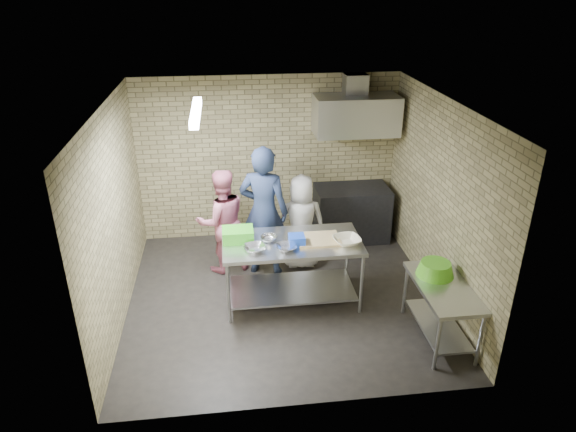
# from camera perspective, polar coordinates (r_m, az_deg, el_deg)

# --- Properties ---
(floor) EXTENTS (4.20, 4.20, 0.00)m
(floor) POSITION_cam_1_polar(r_m,az_deg,el_deg) (7.30, -0.59, -8.91)
(floor) COLOR black
(floor) RESTS_ON ground
(ceiling) EXTENTS (4.20, 4.20, 0.00)m
(ceiling) POSITION_cam_1_polar(r_m,az_deg,el_deg) (6.20, -0.71, 12.22)
(ceiling) COLOR black
(ceiling) RESTS_ON ground
(back_wall) EXTENTS (4.20, 0.06, 2.70)m
(back_wall) POSITION_cam_1_polar(r_m,az_deg,el_deg) (8.48, -2.18, 6.36)
(back_wall) COLOR tan
(back_wall) RESTS_ON ground
(front_wall) EXTENTS (4.20, 0.06, 2.70)m
(front_wall) POSITION_cam_1_polar(r_m,az_deg,el_deg) (4.90, 2.04, -8.90)
(front_wall) COLOR tan
(front_wall) RESTS_ON ground
(left_wall) EXTENTS (0.06, 4.00, 2.70)m
(left_wall) POSITION_cam_1_polar(r_m,az_deg,el_deg) (6.75, -18.64, -0.17)
(left_wall) COLOR tan
(left_wall) RESTS_ON ground
(right_wall) EXTENTS (0.06, 4.00, 2.70)m
(right_wall) POSITION_cam_1_polar(r_m,az_deg,el_deg) (7.16, 16.31, 1.61)
(right_wall) COLOR tan
(right_wall) RESTS_ON ground
(prep_table) EXTENTS (1.82, 0.91, 0.91)m
(prep_table) POSITION_cam_1_polar(r_m,az_deg,el_deg) (7.00, 0.42, -6.09)
(prep_table) COLOR silver
(prep_table) RESTS_ON floor
(side_counter) EXTENTS (0.60, 1.20, 0.75)m
(side_counter) POSITION_cam_1_polar(r_m,az_deg,el_deg) (6.63, 16.44, -10.10)
(side_counter) COLOR silver
(side_counter) RESTS_ON floor
(stove) EXTENTS (1.20, 0.70, 0.90)m
(stove) POSITION_cam_1_polar(r_m,az_deg,el_deg) (8.71, 7.00, 0.32)
(stove) COLOR black
(stove) RESTS_ON floor
(range_hood) EXTENTS (1.30, 0.60, 0.60)m
(range_hood) POSITION_cam_1_polar(r_m,az_deg,el_deg) (8.21, 7.53, 10.97)
(range_hood) COLOR silver
(range_hood) RESTS_ON back_wall
(hood_duct) EXTENTS (0.35, 0.30, 0.30)m
(hood_duct) POSITION_cam_1_polar(r_m,az_deg,el_deg) (8.25, 7.45, 14.26)
(hood_duct) COLOR #A5A8AD
(hood_duct) RESTS_ON back_wall
(wall_shelf) EXTENTS (0.80, 0.20, 0.04)m
(wall_shelf) POSITION_cam_1_polar(r_m,az_deg,el_deg) (8.51, 9.14, 10.12)
(wall_shelf) COLOR #3F2B19
(wall_shelf) RESTS_ON back_wall
(fluorescent_fixture) EXTENTS (0.10, 1.25, 0.08)m
(fluorescent_fixture) POSITION_cam_1_polar(r_m,az_deg,el_deg) (6.18, -10.14, 11.23)
(fluorescent_fixture) COLOR white
(fluorescent_fixture) RESTS_ON ceiling
(green_crate) EXTENTS (0.40, 0.30, 0.16)m
(green_crate) POSITION_cam_1_polar(r_m,az_deg,el_deg) (6.80, -5.56, -2.06)
(green_crate) COLOR green
(green_crate) RESTS_ON prep_table
(blue_tub) EXTENTS (0.20, 0.20, 0.13)m
(blue_tub) POSITION_cam_1_polar(r_m,az_deg,el_deg) (6.66, 0.98, -2.68)
(blue_tub) COLOR blue
(blue_tub) RESTS_ON prep_table
(cutting_board) EXTENTS (0.56, 0.43, 0.03)m
(cutting_board) POSITION_cam_1_polar(r_m,az_deg,el_deg) (6.80, 3.39, -2.59)
(cutting_board) COLOR tan
(cutting_board) RESTS_ON prep_table
(mixing_bowl_a) EXTENTS (0.33, 0.33, 0.07)m
(mixing_bowl_a) POSITION_cam_1_polar(r_m,az_deg,el_deg) (6.54, -3.69, -3.60)
(mixing_bowl_a) COLOR silver
(mixing_bowl_a) RESTS_ON prep_table
(mixing_bowl_b) EXTENTS (0.25, 0.25, 0.07)m
(mixing_bowl_b) POSITION_cam_1_polar(r_m,az_deg,el_deg) (6.77, -2.14, -2.50)
(mixing_bowl_b) COLOR #AFB3B6
(mixing_bowl_b) RESTS_ON prep_table
(mixing_bowl_c) EXTENTS (0.30, 0.30, 0.06)m
(mixing_bowl_c) POSITION_cam_1_polar(r_m,az_deg,el_deg) (6.56, -0.18, -3.51)
(mixing_bowl_c) COLOR silver
(mixing_bowl_c) RESTS_ON prep_table
(ceramic_bowl) EXTENTS (0.40, 0.40, 0.09)m
(ceramic_bowl) POSITION_cam_1_polar(r_m,az_deg,el_deg) (6.74, 6.52, -2.72)
(ceramic_bowl) COLOR beige
(ceramic_bowl) RESTS_ON prep_table
(green_basin) EXTENTS (0.46, 0.46, 0.17)m
(green_basin) POSITION_cam_1_polar(r_m,az_deg,el_deg) (6.57, 15.95, -5.61)
(green_basin) COLOR #59C626
(green_basin) RESTS_ON side_counter
(bottle_green) EXTENTS (0.06, 0.06, 0.15)m
(bottle_green) POSITION_cam_1_polar(r_m,az_deg,el_deg) (8.52, 10.17, 10.74)
(bottle_green) COLOR green
(bottle_green) RESTS_ON wall_shelf
(man_navy) EXTENTS (0.84, 0.69, 1.97)m
(man_navy) POSITION_cam_1_polar(r_m,az_deg,el_deg) (7.42, -2.68, 0.44)
(man_navy) COLOR #161D37
(man_navy) RESTS_ON floor
(woman_pink) EXTENTS (0.90, 0.78, 1.59)m
(woman_pink) POSITION_cam_1_polar(r_m,az_deg,el_deg) (7.63, -7.29, -0.57)
(woman_pink) COLOR #CD6C86
(woman_pink) RESTS_ON floor
(woman_white) EXTENTS (0.73, 0.49, 1.46)m
(woman_white) POSITION_cam_1_polar(r_m,az_deg,el_deg) (7.70, 1.48, -0.67)
(woman_white) COLOR silver
(woman_white) RESTS_ON floor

